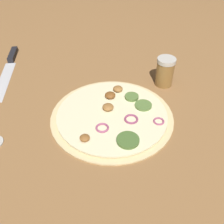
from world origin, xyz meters
The scene contains 4 objects.
ground_plane centered at (0.00, 0.00, 0.00)m, with size 3.00×3.00×0.00m, color olive.
pizza centered at (0.00, 0.00, 0.01)m, with size 0.33×0.33×0.03m.
knife centered at (-0.27, 0.35, 0.01)m, with size 0.08×0.31×0.02m.
spice_jar centered at (0.19, 0.11, 0.05)m, with size 0.06×0.06×0.09m.
Camera 1 is at (-0.13, -0.50, 0.47)m, focal length 42.00 mm.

